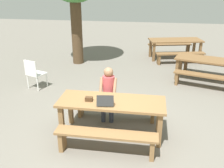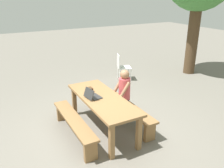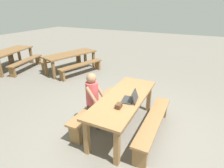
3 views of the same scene
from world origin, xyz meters
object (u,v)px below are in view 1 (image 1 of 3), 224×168
Objects in this scene: picnic_table_front at (112,106)px; small_pouch at (89,99)px; plastic_chair at (34,73)px; person_seated at (108,90)px; picnic_table_mid at (175,42)px; picnic_table_rear at (211,63)px; laptop at (105,102)px.

small_pouch is (-0.43, -0.08, 0.15)m from picnic_table_front.
picnic_table_front is at bearing 161.95° from plastic_chair.
small_pouch is at bearing -111.26° from person_seated.
picnic_table_mid is 2.57m from picnic_table_rear.
small_pouch is 6.19m from picnic_table_mid.
picnic_table_front reaches higher than picnic_table_rear.
small_pouch is 0.06× the size of picnic_table_rear.
picnic_table_rear is (2.55, 3.34, -0.03)m from picnic_table_front.
plastic_chair is 5.64m from picnic_table_mid.
person_seated is 1.39× the size of plastic_chair.
person_seated is at bearing -117.62° from picnic_table_rear.
person_seated is 3.86m from picnic_table_rear.
laptop is 0.16× the size of picnic_table_rear.
picnic_table_front is 4.20m from picnic_table_rear.
small_pouch is at bearing -122.78° from picnic_table_mid.
laptop is at bearing -109.69° from picnic_table_rear.
plastic_chair is 5.29m from picnic_table_rear.
small_pouch is 3.00m from plastic_chair.
laptop is at bearing -84.40° from person_seated.
person_seated is (-0.17, 0.60, 0.05)m from picnic_table_front.
picnic_table_mid is at bearing -118.45° from plastic_chair.
picnic_table_mid is (1.65, 5.75, 0.01)m from picnic_table_front.
small_pouch is 0.07× the size of picnic_table_mid.
small_pouch is at bearing 155.55° from plastic_chair.
picnic_table_front is 14.84× the size of small_pouch.
plastic_chair is 0.41× the size of picnic_table_mid.
small_pouch reaches higher than picnic_table_rear.
picnic_table_rear is at bearing 45.23° from person_seated.
person_seated reaches higher than picnic_table_mid.
picnic_table_front is 2.39× the size of plastic_chair.
person_seated is (-0.08, 0.78, -0.11)m from laptop.
small_pouch is 4.54m from picnic_table_rear.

